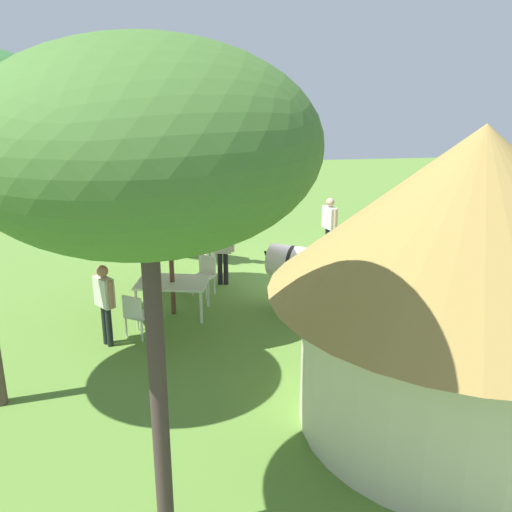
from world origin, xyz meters
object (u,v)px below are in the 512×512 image
object	(u,v)px
patio_dining_table	(173,285)
zebra_toward_hut	(310,265)
patio_chair_east_end	(205,273)
thatched_hut	(469,270)
guest_beside_umbrella	(222,246)
guest_behind_table	(105,298)
zebra_by_umbrella	(421,237)
shade_umbrella	(168,197)
patio_chair_near_lawn	(136,313)
striped_lounge_chair	(425,303)
standing_watcher	(329,222)
zebra_nearest_camera	(191,225)
acacia_tree_right_background	(144,147)

from	to	relation	value
patio_dining_table	zebra_toward_hut	size ratio (longest dim) A/B	0.79
patio_chair_east_end	thatched_hut	bearing A→B (deg)	157.17
patio_chair_east_end	guest_beside_umbrella	size ratio (longest dim) A/B	0.56
guest_behind_table	zebra_by_umbrella	xyz separation A→B (m)	(-7.49, -3.22, -0.06)
thatched_hut	shade_umbrella	size ratio (longest dim) A/B	1.32
patio_chair_near_lawn	striped_lounge_chair	size ratio (longest dim) A/B	0.95
guest_beside_umbrella	standing_watcher	distance (m)	3.43
patio_chair_near_lawn	guest_behind_table	world-z (taller)	guest_behind_table
shade_umbrella	zebra_nearest_camera	world-z (taller)	shade_umbrella
acacia_tree_right_background	patio_chair_east_end	bearing A→B (deg)	-95.83
patio_dining_table	zebra_nearest_camera	world-z (taller)	zebra_nearest_camera
patio_chair_east_end	zebra_nearest_camera	bearing A→B (deg)	-48.83
zebra_by_umbrella	acacia_tree_right_background	bearing A→B (deg)	64.18
thatched_hut	patio_chair_east_end	world-z (taller)	thatched_hut
guest_beside_umbrella	thatched_hut	bearing A→B (deg)	-50.56
guest_behind_table	zebra_by_umbrella	bearing A→B (deg)	75.50
zebra_nearest_camera	patio_chair_near_lawn	bearing A→B (deg)	16.06
striped_lounge_chair	zebra_toward_hut	bearing A→B (deg)	-120.16
standing_watcher	zebra_toward_hut	distance (m)	3.66
acacia_tree_right_background	striped_lounge_chair	bearing A→B (deg)	-133.58
shade_umbrella	guest_beside_umbrella	size ratio (longest dim) A/B	2.65
patio_dining_table	guest_beside_umbrella	size ratio (longest dim) A/B	1.02
patio_dining_table	guest_behind_table	size ratio (longest dim) A/B	1.02
shade_umbrella	striped_lounge_chair	world-z (taller)	shade_umbrella
thatched_hut	patio_chair_near_lawn	xyz separation A→B (m)	(4.94, -3.44, -1.93)
patio_chair_east_end	striped_lounge_chair	bearing A→B (deg)	-165.24
zebra_nearest_camera	zebra_toward_hut	size ratio (longest dim) A/B	0.95
guest_beside_umbrella	guest_behind_table	xyz separation A→B (m)	(2.42, 2.93, 0.00)
shade_umbrella	patio_chair_east_end	size ratio (longest dim) A/B	4.77
standing_watcher	zebra_toward_hut	bearing A→B (deg)	138.96
zebra_by_umbrella	standing_watcher	bearing A→B (deg)	-21.71
guest_behind_table	standing_watcher	xyz separation A→B (m)	(-5.43, -4.56, 0.04)
guest_behind_table	zebra_nearest_camera	distance (m)	5.09
patio_dining_table	striped_lounge_chair	xyz separation A→B (m)	(-5.38, 0.66, -0.41)
zebra_nearest_camera	zebra_toward_hut	bearing A→B (deg)	64.23
shade_umbrella	zebra_toward_hut	size ratio (longest dim) A/B	2.05
zebra_toward_hut	thatched_hut	bearing A→B (deg)	47.69
patio_dining_table	striped_lounge_chair	distance (m)	5.44
standing_watcher	zebra_by_umbrella	size ratio (longest dim) A/B	0.73
striped_lounge_chair	zebra_by_umbrella	size ratio (longest dim) A/B	0.41
zebra_nearest_camera	patio_dining_table	bearing A→B (deg)	22.79
striped_lounge_chair	guest_behind_table	bearing A→B (deg)	-103.57
patio_dining_table	guest_beside_umbrella	distance (m)	2.03
patio_chair_near_lawn	acacia_tree_right_background	bearing A→B (deg)	-49.50
thatched_hut	striped_lounge_chair	world-z (taller)	thatched_hut
thatched_hut	zebra_toward_hut	distance (m)	4.73
striped_lounge_chair	acacia_tree_right_background	xyz separation A→B (m)	(5.40, 5.68, 4.25)
standing_watcher	striped_lounge_chair	xyz separation A→B (m)	(-1.18, 3.91, -0.76)
patio_dining_table	zebra_toward_hut	bearing A→B (deg)	176.39
guest_beside_umbrella	standing_watcher	xyz separation A→B (m)	(-3.01, -1.64, 0.04)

